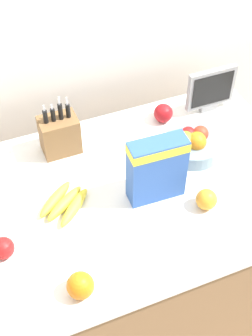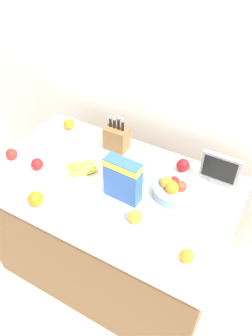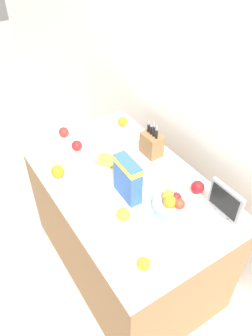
# 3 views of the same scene
# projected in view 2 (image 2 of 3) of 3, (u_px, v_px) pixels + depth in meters

# --- Properties ---
(ground_plane) EXTENTS (14.00, 14.00, 0.00)m
(ground_plane) POSITION_uv_depth(u_px,v_px,m) (114.00, 266.00, 2.56)
(ground_plane) COLOR #B2A899
(wall_back) EXTENTS (9.00, 0.06, 2.60)m
(wall_back) POSITION_uv_depth(u_px,v_px,m) (161.00, 78.00, 2.12)
(wall_back) COLOR silver
(wall_back) RESTS_ON ground_plane
(counter) EXTENTS (1.49, 0.90, 0.91)m
(counter) POSITION_uv_depth(u_px,v_px,m) (112.00, 230.00, 2.26)
(counter) COLOR olive
(counter) RESTS_ON ground_plane
(knife_block) EXTENTS (0.15, 0.11, 0.27)m
(knife_block) POSITION_uv_depth(u_px,v_px,m) (117.00, 138.00, 2.14)
(knife_block) COLOR brown
(knife_block) RESTS_ON counter
(small_monitor) EXTENTS (0.22, 0.03, 0.21)m
(small_monitor) POSITION_uv_depth(u_px,v_px,m) (220.00, 169.00, 1.87)
(small_monitor) COLOR gray
(small_monitor) RESTS_ON counter
(cereal_box) EXTENTS (0.21, 0.09, 0.27)m
(cereal_box) POSITION_uv_depth(u_px,v_px,m) (123.00, 178.00, 1.77)
(cereal_box) COLOR #2D56A8
(cereal_box) RESTS_ON counter
(fruit_bowl) EXTENTS (0.23, 0.23, 0.11)m
(fruit_bowl) POSITION_uv_depth(u_px,v_px,m) (173.00, 189.00, 1.85)
(fruit_bowl) COLOR gray
(fruit_bowl) RESTS_ON counter
(banana_bunch) EXTENTS (0.22, 0.22, 0.04)m
(banana_bunch) POSITION_uv_depth(u_px,v_px,m) (82.00, 168.00, 2.02)
(banana_bunch) COLOR yellow
(banana_bunch) RESTS_ON counter
(apple_middle) EXTENTS (0.08, 0.08, 0.08)m
(apple_middle) POSITION_uv_depth(u_px,v_px,m) (183.00, 165.00, 2.01)
(apple_middle) COLOR #A31419
(apple_middle) RESTS_ON counter
(apple_front) EXTENTS (0.08, 0.08, 0.08)m
(apple_front) POSITION_uv_depth(u_px,v_px,m) (12.00, 154.00, 2.09)
(apple_front) COLOR red
(apple_front) RESTS_ON counter
(apple_near_bananas) EXTENTS (0.08, 0.08, 0.08)m
(apple_near_bananas) POSITION_uv_depth(u_px,v_px,m) (37.00, 164.00, 2.02)
(apple_near_bananas) COLOR red
(apple_near_bananas) RESTS_ON counter
(orange_by_cereal) EXTENTS (0.09, 0.09, 0.09)m
(orange_by_cereal) POSITION_uv_depth(u_px,v_px,m) (36.00, 199.00, 1.79)
(orange_by_cereal) COLOR orange
(orange_by_cereal) RESTS_ON counter
(orange_mid_right) EXTENTS (0.08, 0.08, 0.08)m
(orange_mid_right) POSITION_uv_depth(u_px,v_px,m) (69.00, 124.00, 2.34)
(orange_mid_right) COLOR orange
(orange_mid_right) RESTS_ON counter
(orange_front_right) EXTENTS (0.08, 0.08, 0.08)m
(orange_front_right) POSITION_uv_depth(u_px,v_px,m) (135.00, 217.00, 1.71)
(orange_front_right) COLOR orange
(orange_front_right) RESTS_ON counter
(orange_front_center) EXTENTS (0.07, 0.07, 0.07)m
(orange_front_center) POSITION_uv_depth(u_px,v_px,m) (187.00, 256.00, 1.54)
(orange_front_center) COLOR orange
(orange_front_center) RESTS_ON counter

